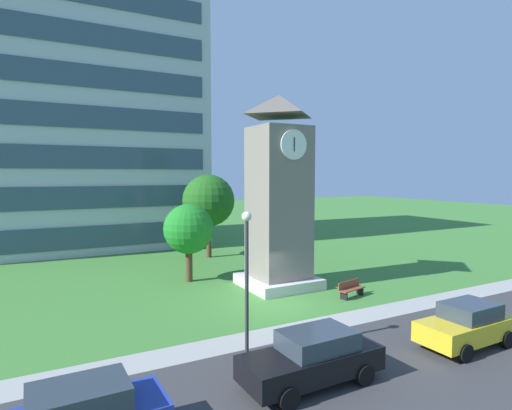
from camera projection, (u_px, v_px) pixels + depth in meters
ground_plane at (277, 305)px, 21.18m from camera, size 160.00×160.00×0.00m
street_asphalt at (390, 366)px, 14.47m from camera, size 120.00×7.20×0.01m
kerb_strip at (315, 326)px, 18.34m from camera, size 120.00×1.60×0.01m
office_building at (73, 91)px, 38.95m from camera, size 21.75×14.64×28.80m
clock_tower at (279, 202)px, 24.44m from camera, size 4.06×4.06×11.23m
park_bench at (351, 289)px, 22.62m from camera, size 1.86×0.88×0.88m
street_lamp at (247, 266)px, 15.06m from camera, size 0.36×0.36×5.33m
tree_by_building at (209, 201)px, 33.19m from camera, size 4.15×4.15×6.65m
tree_streetside at (189, 229)px, 25.74m from camera, size 3.09×3.09×4.84m
parked_car_black at (313, 357)px, 13.21m from camera, size 4.65×2.05×1.69m
parked_car_yellow at (467, 325)px, 16.11m from camera, size 4.11×1.98×1.69m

